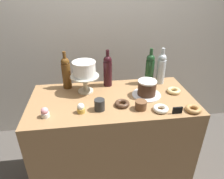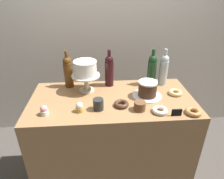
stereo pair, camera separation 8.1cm
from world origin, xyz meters
The scene contains 20 objects.
ground_plane centered at (0.00, 0.00, 0.00)m, with size 12.00×12.00×0.00m, color #4C4742.
back_wall centered at (0.00, 0.90, 1.30)m, with size 6.00×0.05×2.60m.
display_counter centered at (0.00, 0.00, 0.45)m, with size 1.30×0.65×0.91m.
cake_stand_pedestal centered at (-0.21, 0.14, 1.01)m, with size 0.23×0.23×0.15m.
white_layer_cake centered at (-0.21, 0.14, 1.12)m, with size 0.19×0.19×0.12m.
silver_serving_platter centered at (0.29, 0.01, 0.91)m, with size 0.23×0.23×0.01m.
chocolate_round_cake centered at (0.29, 0.01, 0.98)m, with size 0.15×0.15×0.12m.
wine_bottle_dark_red centered at (-0.01, 0.24, 1.05)m, with size 0.08×0.08×0.33m.
wine_bottle_amber centered at (-0.36, 0.24, 1.05)m, with size 0.08×0.08×0.33m.
wine_bottle_clear centered at (0.47, 0.22, 1.05)m, with size 0.08×0.08×0.33m.
wine_bottle_green centered at (0.37, 0.23, 1.05)m, with size 0.08×0.08×0.33m.
cupcake_vanilla centered at (-0.24, -0.16, 0.94)m, with size 0.06×0.06×0.07m.
cupcake_strawberry centered at (-0.49, -0.19, 0.94)m, with size 0.06×0.06×0.07m.
donut_maple centered at (0.55, -0.25, 0.92)m, with size 0.11×0.11×0.03m.
donut_sugar centered at (0.32, -0.22, 0.92)m, with size 0.11×0.11×0.03m.
donut_glazed centered at (0.53, 0.03, 0.92)m, with size 0.11×0.11×0.03m.
donut_chocolate centered at (0.06, -0.11, 0.92)m, with size 0.11×0.11×0.03m.
cookie_stack centered at (0.19, -0.18, 0.94)m, with size 0.08×0.08×0.07m.
price_sign_chalkboard centered at (0.43, -0.27, 0.93)m, with size 0.07×0.01×0.05m.
coffee_cup_ceramic centered at (-0.11, -0.15, 0.95)m, with size 0.08×0.08×0.08m.
Camera 2 is at (-0.10, -1.38, 1.73)m, focal length 32.22 mm.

